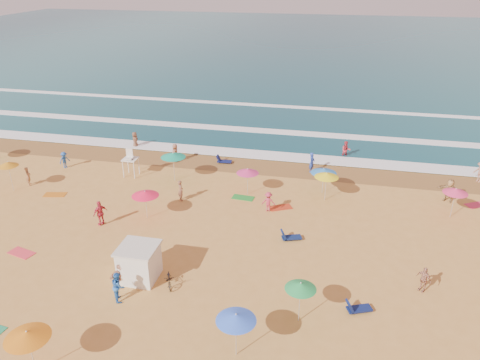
# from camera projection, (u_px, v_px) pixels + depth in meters

# --- Properties ---
(ground) EXTENTS (220.00, 220.00, 0.00)m
(ground) POSITION_uv_depth(u_px,v_px,m) (192.00, 233.00, 31.84)
(ground) COLOR gold
(ground) RESTS_ON ground
(ocean) EXTENTS (220.00, 140.00, 0.18)m
(ocean) POSITION_uv_depth(u_px,v_px,m) (304.00, 44.00, 106.29)
(ocean) COLOR #0C4756
(ocean) RESTS_ON ground
(wet_sand) EXTENTS (220.00, 220.00, 0.00)m
(wet_sand) POSITION_uv_depth(u_px,v_px,m) (234.00, 164.00, 42.91)
(wet_sand) COLOR olive
(wet_sand) RESTS_ON ground
(surf_foam) EXTENTS (200.00, 18.70, 0.05)m
(surf_foam) POSITION_uv_depth(u_px,v_px,m) (252.00, 132.00, 50.69)
(surf_foam) COLOR white
(surf_foam) RESTS_ON ground
(cabana) EXTENTS (2.00, 2.00, 2.00)m
(cabana) POSITION_uv_depth(u_px,v_px,m) (139.00, 263.00, 26.94)
(cabana) COLOR white
(cabana) RESTS_ON ground
(cabana_roof) EXTENTS (2.20, 2.20, 0.12)m
(cabana_roof) POSITION_uv_depth(u_px,v_px,m) (138.00, 248.00, 26.49)
(cabana_roof) COLOR silver
(cabana_roof) RESTS_ON cabana
(bicycle) EXTENTS (1.11, 1.65, 0.82)m
(bicycle) POSITION_uv_depth(u_px,v_px,m) (169.00, 279.00, 26.56)
(bicycle) COLOR black
(bicycle) RESTS_ON ground
(lifeguard_stand) EXTENTS (1.20, 1.20, 2.10)m
(lifeguard_stand) POSITION_uv_depth(u_px,v_px,m) (131.00, 164.00, 40.09)
(lifeguard_stand) COLOR white
(lifeguard_stand) RESTS_ON ground
(beach_umbrellas) EXTENTS (53.90, 23.24, 0.78)m
(beach_umbrellas) POSITION_uv_depth(u_px,v_px,m) (215.00, 208.00, 30.64)
(beach_umbrellas) COLOR #FF1A4E
(beach_umbrellas) RESTS_ON ground
(loungers) EXTENTS (58.23, 25.11, 0.34)m
(loungers) POSITION_uv_depth(u_px,v_px,m) (296.00, 260.00, 28.65)
(loungers) COLOR #101F50
(loungers) RESTS_ON ground
(towels) EXTENTS (47.11, 21.37, 0.03)m
(towels) POSITION_uv_depth(u_px,v_px,m) (173.00, 253.00, 29.64)
(towels) COLOR #E61C59
(towels) RESTS_ON ground
(beachgoers) EXTENTS (38.24, 26.82, 2.14)m
(beachgoers) POSITION_uv_depth(u_px,v_px,m) (232.00, 194.00, 35.48)
(beachgoers) COLOR #C3304D
(beachgoers) RESTS_ON ground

